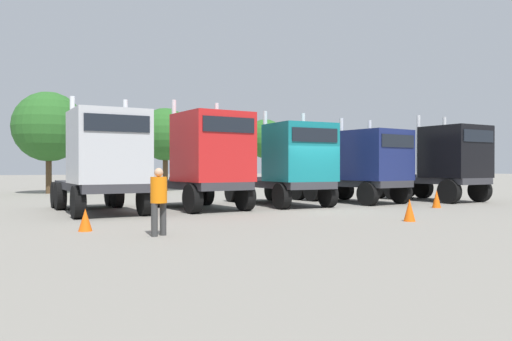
% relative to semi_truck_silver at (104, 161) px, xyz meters
% --- Properties ---
extents(ground, '(200.00, 200.00, 0.00)m').
position_rel_semi_truck_silver_xyz_m(ground, '(7.80, -1.91, -1.90)').
color(ground, gray).
extents(semi_truck_silver, '(2.83, 6.37, 4.21)m').
position_rel_semi_truck_silver_xyz_m(semi_truck_silver, '(0.00, 0.00, 0.00)').
color(semi_truck_silver, '#333338').
rests_on(semi_truck_silver, ground).
extents(semi_truck_red, '(3.11, 5.96, 4.32)m').
position_rel_semi_truck_silver_xyz_m(semi_truck_red, '(3.86, 0.05, 0.07)').
color(semi_truck_red, '#333338').
rests_on(semi_truck_red, ground).
extents(semi_truck_teal, '(2.57, 6.14, 4.06)m').
position_rel_semi_truck_silver_xyz_m(semi_truck_teal, '(7.75, 0.19, -0.11)').
color(semi_truck_teal, '#333338').
rests_on(semi_truck_teal, ground).
extents(semi_truck_navy, '(3.40, 6.22, 3.93)m').
position_rel_semi_truck_silver_xyz_m(semi_truck_navy, '(11.78, 0.26, -0.16)').
color(semi_truck_navy, '#333338').
rests_on(semi_truck_navy, ground).
extents(semi_truck_black, '(2.98, 5.98, 4.21)m').
position_rel_semi_truck_silver_xyz_m(semi_truck_black, '(16.01, -0.47, 0.02)').
color(semi_truck_black, '#333338').
rests_on(semi_truck_black, ground).
extents(visitor_in_hivis, '(0.54, 0.54, 1.65)m').
position_rel_semi_truck_silver_xyz_m(visitor_in_hivis, '(0.19, -6.37, -0.95)').
color(visitor_in_hivis, '#363636').
rests_on(visitor_in_hivis, ground).
extents(traffic_cone_near, '(0.36, 0.36, 0.74)m').
position_rel_semi_truck_silver_xyz_m(traffic_cone_near, '(12.73, -3.10, -1.53)').
color(traffic_cone_near, '#F2590C').
rests_on(traffic_cone_near, ground).
extents(traffic_cone_mid, '(0.36, 0.36, 0.59)m').
position_rel_semi_truck_silver_xyz_m(traffic_cone_mid, '(-1.28, -4.63, -1.61)').
color(traffic_cone_mid, '#F2590C').
rests_on(traffic_cone_mid, ground).
extents(traffic_cone_far, '(0.36, 0.36, 0.69)m').
position_rel_semi_truck_silver_xyz_m(traffic_cone_far, '(8.01, -6.57, -1.56)').
color(traffic_cone_far, '#F2590C').
rests_on(traffic_cone_far, ground).
extents(oak_far_left, '(4.39, 4.39, 6.41)m').
position_rel_semi_truck_silver_xyz_m(oak_far_left, '(-0.69, 15.94, 2.30)').
color(oak_far_left, '#4C3823').
rests_on(oak_far_left, ground).
extents(oak_far_centre, '(3.67, 3.67, 5.80)m').
position_rel_semi_truck_silver_xyz_m(oak_far_centre, '(6.90, 16.11, 2.04)').
color(oak_far_centre, '#4C3823').
rests_on(oak_far_centre, ground).
extents(oak_far_right, '(3.38, 3.38, 5.81)m').
position_rel_semi_truck_silver_xyz_m(oak_far_right, '(17.08, 20.56, 2.20)').
color(oak_far_right, '#4C3823').
rests_on(oak_far_right, ground).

